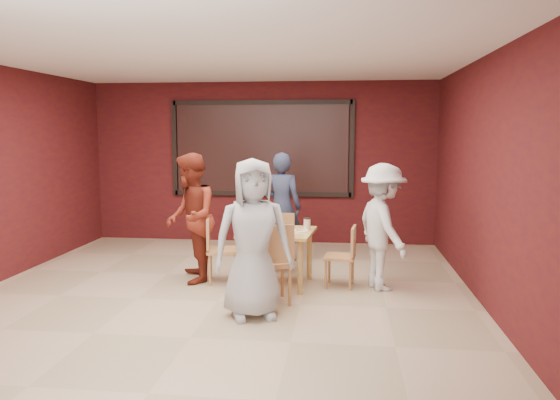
# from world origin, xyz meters

# --- Properties ---
(floor) EXTENTS (7.00, 7.00, 0.00)m
(floor) POSITION_xyz_m (0.00, 0.00, 0.00)
(floor) COLOR tan
(floor) RESTS_ON ground
(window_blinds) EXTENTS (3.00, 0.02, 1.50)m
(window_blinds) POSITION_xyz_m (0.00, 3.45, 1.65)
(window_blinds) COLOR black
(dining_table) EXTENTS (0.96, 0.96, 0.85)m
(dining_table) POSITION_xyz_m (0.61, 0.77, 0.62)
(dining_table) COLOR #D9AE59
(dining_table) RESTS_ON floor
(chair_front) EXTENTS (0.58, 0.58, 0.93)m
(chair_front) POSITION_xyz_m (0.64, -0.03, 0.53)
(chair_front) COLOR #A1683E
(chair_front) RESTS_ON floor
(chair_back) EXTENTS (0.39, 0.39, 0.78)m
(chair_back) POSITION_xyz_m (0.55, 1.61, 0.44)
(chair_back) COLOR #A1683E
(chair_back) RESTS_ON floor
(chair_left) EXTENTS (0.49, 0.49, 0.85)m
(chair_left) POSITION_xyz_m (-0.18, 0.80, 0.48)
(chair_left) COLOR #A1683E
(chair_left) RESTS_ON floor
(chair_right) EXTENTS (0.41, 0.41, 0.77)m
(chair_right) POSITION_xyz_m (1.46, 0.77, 0.44)
(chair_right) COLOR #A1683E
(chair_right) RESTS_ON floor
(diner_front) EXTENTS (0.95, 0.77, 1.68)m
(diner_front) POSITION_xyz_m (0.50, -0.46, 0.84)
(diner_front) COLOR #A7A7A7
(diner_front) RESTS_ON floor
(diner_back) EXTENTS (0.66, 0.49, 1.64)m
(diner_back) POSITION_xyz_m (0.51, 2.10, 0.82)
(diner_back) COLOR #2A314B
(diner_back) RESTS_ON floor
(diner_left) EXTENTS (0.84, 0.96, 1.68)m
(diner_left) POSITION_xyz_m (-0.53, 0.81, 0.84)
(diner_left) COLOR maroon
(diner_left) RESTS_ON floor
(diner_right) EXTENTS (0.92, 1.15, 1.56)m
(diner_right) POSITION_xyz_m (1.91, 0.75, 0.78)
(diner_right) COLOR silver
(diner_right) RESTS_ON floor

